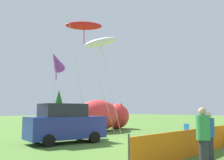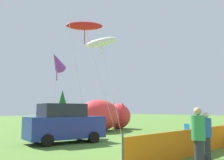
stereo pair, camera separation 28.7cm
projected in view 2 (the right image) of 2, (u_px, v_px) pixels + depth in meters
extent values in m
plane|color=#4C752D|center=(163.00, 143.00, 12.57)|extent=(120.00, 120.00, 0.00)
cube|color=navy|center=(65.00, 127.00, 12.72)|extent=(4.08, 2.19, 1.09)
cube|color=#1E232D|center=(62.00, 110.00, 12.72)|extent=(2.33, 1.82, 0.65)
cylinder|color=black|center=(79.00, 135.00, 14.02)|extent=(0.59, 0.31, 0.57)
cylinder|color=black|center=(94.00, 137.00, 12.65)|extent=(0.59, 0.31, 0.57)
cylinder|color=black|center=(36.00, 137.00, 12.68)|extent=(0.59, 0.31, 0.57)
cylinder|color=black|center=(47.00, 141.00, 11.31)|extent=(0.59, 0.31, 0.57)
cube|color=#1959A5|center=(190.00, 131.00, 14.69)|extent=(0.63, 0.63, 0.03)
cube|color=#1959A5|center=(187.00, 127.00, 14.64)|extent=(0.20, 0.44, 0.44)
cylinder|color=#A5A5AD|center=(191.00, 134.00, 14.93)|extent=(0.02, 0.02, 0.42)
cylinder|color=#A5A5AD|center=(196.00, 135.00, 14.54)|extent=(0.02, 0.02, 0.42)
cylinder|color=#A5A5AD|center=(185.00, 135.00, 14.79)|extent=(0.02, 0.02, 0.42)
cylinder|color=#A5A5AD|center=(190.00, 135.00, 14.41)|extent=(0.02, 0.02, 0.42)
ellipsoid|color=red|center=(100.00, 115.00, 19.51)|extent=(5.28, 3.83, 2.44)
ellipsoid|color=yellow|center=(99.00, 123.00, 19.45)|extent=(3.46, 2.71, 1.10)
sphere|color=red|center=(118.00, 116.00, 22.18)|extent=(2.20, 2.20, 2.20)
cone|color=red|center=(114.00, 106.00, 22.69)|extent=(0.61, 0.61, 0.66)
cone|color=red|center=(123.00, 106.00, 21.87)|extent=(0.61, 0.61, 0.66)
cube|color=orange|center=(200.00, 141.00, 9.67)|extent=(9.03, 0.70, 0.96)
cylinder|color=#4C4C51|center=(123.00, 154.00, 6.45)|extent=(0.05, 0.05, 1.06)
cylinder|color=#2D2D38|center=(199.00, 155.00, 6.95)|extent=(0.26, 0.26, 0.83)
cylinder|color=#338C4C|center=(198.00, 128.00, 7.04)|extent=(0.38, 0.38, 0.69)
sphere|color=tan|center=(197.00, 111.00, 7.10)|extent=(0.22, 0.22, 0.22)
cylinder|color=#2D2D38|center=(207.00, 149.00, 8.38)|extent=(0.24, 0.24, 0.76)
cylinder|color=#2D59A5|center=(206.00, 128.00, 8.47)|extent=(0.35, 0.35, 0.63)
sphere|color=beige|center=(206.00, 115.00, 8.52)|extent=(0.21, 0.21, 0.21)
cylinder|color=silver|center=(111.00, 85.00, 17.44)|extent=(0.25, 2.44, 6.74)
ellipsoid|color=white|center=(101.00, 42.00, 18.81)|extent=(1.88, 2.63, 1.06)
cylinder|color=white|center=(101.00, 51.00, 18.72)|extent=(0.06, 0.06, 1.20)
cylinder|color=silver|center=(55.00, 98.00, 17.01)|extent=(0.21, 0.83, 4.93)
cone|color=purple|center=(57.00, 62.00, 16.94)|extent=(1.77, 1.58, 1.45)
cylinder|color=purple|center=(57.00, 72.00, 16.86)|extent=(0.06, 0.06, 1.20)
cylinder|color=silver|center=(100.00, 80.00, 17.92)|extent=(2.68, 0.32, 7.57)
ellipsoid|color=red|center=(85.00, 26.00, 17.60)|extent=(2.74, 1.55, 0.89)
cylinder|color=red|center=(85.00, 35.00, 17.52)|extent=(0.06, 0.06, 1.20)
cylinder|color=silver|center=(72.00, 39.00, 14.92)|extent=(1.43, 1.70, 11.76)
cylinder|color=brown|center=(62.00, 114.00, 52.84)|extent=(0.44, 0.44, 1.38)
cone|color=#1E5623|center=(62.00, 100.00, 53.18)|extent=(2.44, 2.44, 4.43)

